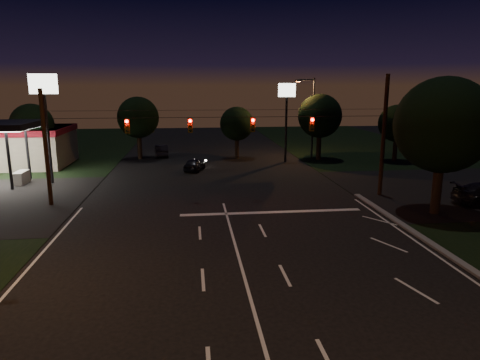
{
  "coord_description": "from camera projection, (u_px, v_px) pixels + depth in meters",
  "views": [
    {
      "loc": [
        -2.16,
        -15.12,
        8.17
      ],
      "look_at": [
        0.5,
        8.07,
        3.0
      ],
      "focal_mm": 32.0,
      "sensor_mm": 36.0,
      "label": 1
    }
  ],
  "objects": [
    {
      "name": "tree_right_near",
      "position": [
        442.0,
        126.0,
        26.82
      ],
      "size": [
        6.0,
        6.0,
        8.76
      ],
      "color": "black",
      "rests_on": "ground"
    },
    {
      "name": "stop_bar",
      "position": [
        272.0,
        212.0,
        28.17
      ],
      "size": [
        12.0,
        0.5,
        0.01
      ],
      "primitive_type": "cube",
      "color": "silver",
      "rests_on": "ground"
    },
    {
      "name": "tree_far_d",
      "position": [
        320.0,
        116.0,
        47.17
      ],
      "size": [
        4.8,
        4.8,
        7.3
      ],
      "color": "black",
      "rests_on": "ground"
    },
    {
      "name": "cross_street_right",
      "position": [
        469.0,
        189.0,
        34.42
      ],
      "size": [
        20.0,
        16.0,
        0.02
      ],
      "primitive_type": "cube",
      "color": "black",
      "rests_on": "ground"
    },
    {
      "name": "car_oncoming_b",
      "position": [
        161.0,
        150.0,
        50.4
      ],
      "size": [
        1.9,
        4.26,
        1.36
      ],
      "primitive_type": "imported",
      "rotation": [
        0.0,
        0.0,
        3.26
      ],
      "color": "black",
      "rests_on": "ground"
    },
    {
      "name": "utility_pole_left",
      "position": [
        51.0,
        205.0,
        29.89
      ],
      "size": [
        0.28,
        0.28,
        8.0
      ],
      "primitive_type": "cylinder",
      "color": "black",
      "rests_on": "ground"
    },
    {
      "name": "tree_far_b",
      "position": [
        138.0,
        118.0,
        47.89
      ],
      "size": [
        4.6,
        4.6,
        6.98
      ],
      "color": "black",
      "rests_on": "ground"
    },
    {
      "name": "utility_pole_right",
      "position": [
        379.0,
        195.0,
        32.56
      ],
      "size": [
        0.3,
        0.3,
        9.0
      ],
      "primitive_type": "cylinder",
      "color": "black",
      "rests_on": "ground"
    },
    {
      "name": "pole_sign_right",
      "position": [
        287.0,
        104.0,
        45.32
      ],
      "size": [
        1.8,
        0.3,
        8.4
      ],
      "color": "black",
      "rests_on": "ground"
    },
    {
      "name": "pole_sign_left_near",
      "position": [
        45.0,
        100.0,
        34.95
      ],
      "size": [
        2.2,
        0.3,
        9.1
      ],
      "color": "black",
      "rests_on": "ground"
    },
    {
      "name": "signal_span",
      "position": [
        222.0,
        124.0,
        30.0
      ],
      "size": [
        24.0,
        0.4,
        1.56
      ],
      "color": "black",
      "rests_on": "ground"
    },
    {
      "name": "tree_far_e",
      "position": [
        397.0,
        124.0,
        46.25
      ],
      "size": [
        4.0,
        4.0,
        6.18
      ],
      "color": "black",
      "rests_on": "ground"
    },
    {
      "name": "car_oncoming_a",
      "position": [
        194.0,
        165.0,
        41.8
      ],
      "size": [
        2.42,
        3.85,
        1.22
      ],
      "primitive_type": "imported",
      "rotation": [
        0.0,
        0.0,
        2.85
      ],
      "color": "black",
      "rests_on": "ground"
    },
    {
      "name": "ground",
      "position": [
        251.0,
        300.0,
        16.68
      ],
      "size": [
        140.0,
        140.0,
        0.0
      ],
      "primitive_type": "plane",
      "color": "black",
      "rests_on": "ground"
    },
    {
      "name": "tree_far_a",
      "position": [
        33.0,
        125.0,
        42.97
      ],
      "size": [
        4.2,
        4.2,
        6.42
      ],
      "color": "black",
      "rests_on": "ground"
    },
    {
      "name": "street_light_right_far",
      "position": [
        311.0,
        112.0,
        47.83
      ],
      "size": [
        2.2,
        0.35,
        9.0
      ],
      "color": "black",
      "rests_on": "ground"
    },
    {
      "name": "tree_far_c",
      "position": [
        237.0,
        124.0,
        48.28
      ],
      "size": [
        3.8,
        3.8,
        5.86
      ],
      "color": "black",
      "rests_on": "ground"
    }
  ]
}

